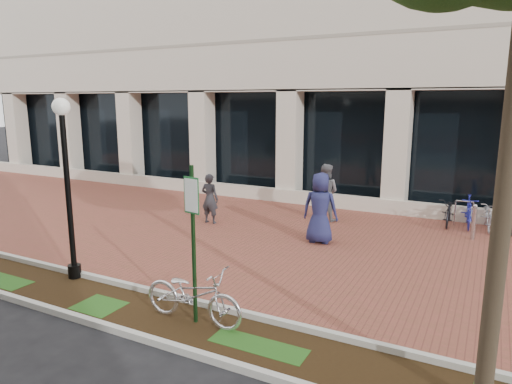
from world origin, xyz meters
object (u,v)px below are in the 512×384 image
at_px(parking_sign, 193,227).
at_px(locked_bicycle, 193,295).
at_px(pedestrian_left, 210,199).
at_px(bollard, 474,222).
at_px(bike_rack_cluster, 509,217).
at_px(pedestrian_right, 320,208).
at_px(lamppost, 67,179).
at_px(pedestrian_mid, 325,192).

height_order(parking_sign, locked_bicycle, parking_sign).
distance_m(pedestrian_left, bollard, 7.73).
height_order(bollard, bike_rack_cluster, bollard).
xyz_separation_m(bollard, bike_rack_cluster, (0.90, 1.35, -0.06)).
bearing_deg(pedestrian_right, bollard, -155.63).
xyz_separation_m(lamppost, pedestrian_left, (0.14, 5.21, -1.41)).
bearing_deg(parking_sign, bollard, 73.22).
height_order(parking_sign, pedestrian_mid, parking_sign).
distance_m(parking_sign, pedestrian_mid, 7.80).
height_order(lamppost, pedestrian_right, lamppost).
relative_size(lamppost, pedestrian_mid, 2.10).
height_order(locked_bicycle, pedestrian_left, pedestrian_left).
relative_size(lamppost, bollard, 3.79).
xyz_separation_m(pedestrian_mid, pedestrian_right, (0.68, -2.37, 0.05)).
height_order(parking_sign, bollard, parking_sign).
distance_m(pedestrian_left, pedestrian_mid, 3.70).
bearing_deg(pedestrian_right, lamppost, 44.73).
relative_size(locked_bicycle, bike_rack_cluster, 0.47).
distance_m(bollard, bike_rack_cluster, 1.63).
bearing_deg(locked_bicycle, pedestrian_left, 30.25).
bearing_deg(parking_sign, pedestrian_mid, 103.73).
bearing_deg(locked_bicycle, pedestrian_right, -4.60).
bearing_deg(pedestrian_left, parking_sign, 118.26).
relative_size(pedestrian_mid, bike_rack_cluster, 0.44).
bearing_deg(bike_rack_cluster, bollard, -131.84).
height_order(pedestrian_mid, pedestrian_right, pedestrian_right).
distance_m(parking_sign, lamppost, 3.61).
relative_size(lamppost, pedestrian_left, 2.44).
bearing_deg(parking_sign, bike_rack_cluster, 72.35).
height_order(pedestrian_left, bollard, pedestrian_left).
height_order(lamppost, locked_bicycle, lamppost).
xyz_separation_m(lamppost, bollard, (7.62, 7.13, -1.68)).
xyz_separation_m(pedestrian_left, pedestrian_mid, (3.09, 2.04, 0.13)).
distance_m(lamppost, locked_bicycle, 3.92).
bearing_deg(pedestrian_right, pedestrian_mid, -80.67).
xyz_separation_m(locked_bicycle, bollard, (4.12, 7.61, 0.01)).
height_order(locked_bicycle, pedestrian_mid, pedestrian_mid).
bearing_deg(bike_rack_cluster, pedestrian_left, -166.90).
distance_m(parking_sign, bollard, 8.73).
distance_m(pedestrian_right, bike_rack_cluster, 5.88).
xyz_separation_m(lamppost, pedestrian_mid, (3.22, 7.26, -1.28)).
bearing_deg(parking_sign, pedestrian_right, 97.56).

